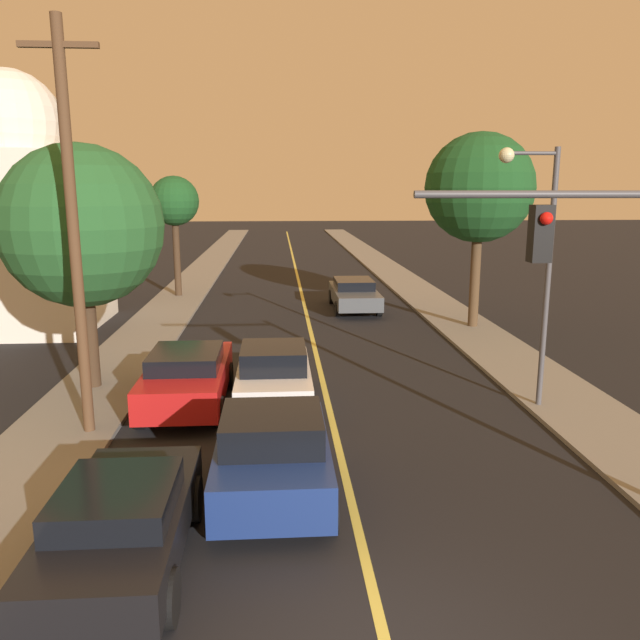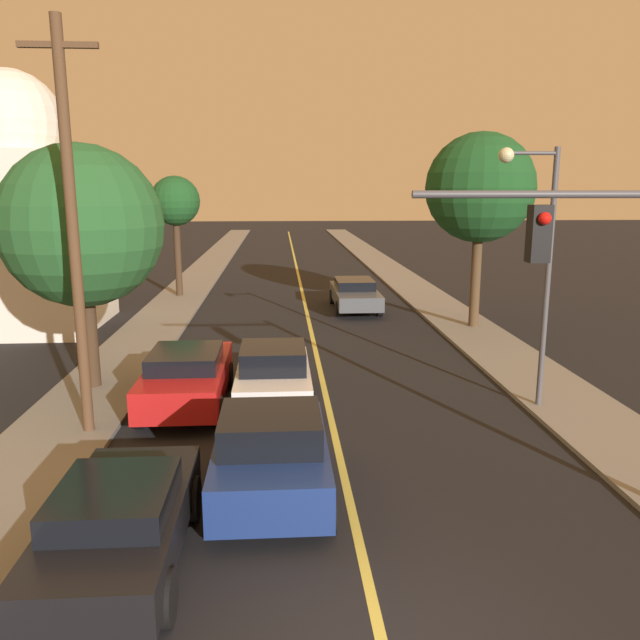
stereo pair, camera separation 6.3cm
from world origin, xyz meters
TOP-DOWN VIEW (x-y plane):
  - road_surface at (0.00, 36.00)m, footprint 9.95×80.00m
  - sidewalk_left at (-6.22, 36.00)m, footprint 2.50×80.00m
  - sidewalk_right at (6.22, 36.00)m, footprint 2.50×80.00m
  - car_near_lane_front at (-1.39, 4.00)m, footprint 2.10×3.81m
  - car_near_lane_second at (-1.39, 9.00)m, footprint 1.97×4.05m
  - car_outer_lane_front at (-3.58, 2.07)m, footprint 1.95×4.19m
  - car_outer_lane_second at (-3.58, 9.02)m, footprint 2.05×4.63m
  - car_far_oncoming at (2.24, 21.72)m, footprint 2.04×5.08m
  - traffic_signal_mast at (4.27, 3.25)m, footprint 4.61×0.42m
  - streetlamp_right at (4.98, 8.29)m, footprint 1.47×0.36m
  - utility_pole_left at (-5.57, 7.29)m, footprint 1.60×0.24m
  - tree_left_near at (-6.32, 25.51)m, footprint 2.45×2.45m
  - tree_left_far at (-6.40, 10.61)m, footprint 4.29×4.29m
  - tree_right_near at (6.47, 17.42)m, footprint 4.16×4.16m
  - domed_building_left at (-11.32, 18.99)m, footprint 5.70×5.70m

SIDE VIEW (x-z plane):
  - road_surface at x=0.00m, z-range 0.00..0.01m
  - sidewalk_left at x=-6.22m, z-range 0.00..0.12m
  - sidewalk_right at x=6.22m, z-range 0.00..0.12m
  - car_far_oncoming at x=2.24m, z-range 0.05..1.44m
  - car_outer_lane_front at x=-3.58m, z-range 0.06..1.45m
  - car_outer_lane_second at x=-3.58m, z-range 0.06..1.59m
  - car_near_lane_second at x=-1.39m, z-range 0.02..1.62m
  - car_near_lane_front at x=-1.39m, z-range 0.02..1.71m
  - traffic_signal_mast at x=4.27m, z-range 1.13..6.67m
  - streetlamp_right at x=4.98m, z-range 1.05..7.38m
  - domed_building_left at x=-11.32m, z-range -0.56..9.33m
  - tree_left_far at x=-6.40m, z-range 1.23..7.78m
  - utility_pole_left at x=-5.57m, z-range 0.29..9.08m
  - tree_left_near at x=-6.32m, z-range 1.80..7.78m
  - tree_right_near at x=6.47m, z-range 1.75..9.22m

